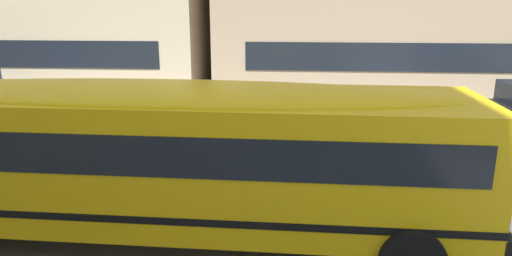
# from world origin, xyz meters

# --- Properties ---
(ground_plane) EXTENTS (400.00, 400.00, 0.00)m
(ground_plane) POSITION_xyz_m (0.00, 0.00, 0.00)
(ground_plane) COLOR #4C4C4F
(sidewalk_far) EXTENTS (120.00, 3.00, 0.01)m
(sidewalk_far) POSITION_xyz_m (0.00, 7.87, 0.01)
(sidewalk_far) COLOR gray
(sidewalk_far) RESTS_ON ground_plane
(lane_centreline) EXTENTS (110.00, 0.16, 0.01)m
(lane_centreline) POSITION_xyz_m (0.00, 0.00, 0.00)
(lane_centreline) COLOR silver
(lane_centreline) RESTS_ON ground_plane
(school_bus) EXTENTS (12.19, 3.01, 2.72)m
(school_bus) POSITION_xyz_m (3.22, -1.65, 1.61)
(school_bus) COLOR yellow
(school_bus) RESTS_ON ground_plane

